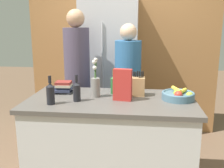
{
  "coord_description": "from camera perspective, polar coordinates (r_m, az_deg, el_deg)",
  "views": [
    {
      "loc": [
        0.27,
        -2.33,
        1.62
      ],
      "look_at": [
        0.0,
        0.1,
        1.05
      ],
      "focal_mm": 42.0,
      "sensor_mm": 36.0,
      "label": 1
    }
  ],
  "objects": [
    {
      "name": "kitchen_island",
      "position": [
        2.61,
        -0.26,
        -13.11
      ],
      "size": [
        1.56,
        0.83,
        0.93
      ],
      "color": "silver",
      "rests_on": "ground_plane"
    },
    {
      "name": "back_wall_wood",
      "position": [
        3.92,
        2.38,
        8.44
      ],
      "size": [
        2.76,
        0.12,
        2.6
      ],
      "color": "#9E6B3D",
      "rests_on": "ground_plane"
    },
    {
      "name": "refrigerator",
      "position": [
        3.62,
        -0.47,
        3.09
      ],
      "size": [
        0.75,
        0.63,
        1.98
      ],
      "color": "#B7B7BC",
      "rests_on": "ground_plane"
    },
    {
      "name": "fruit_bowl",
      "position": [
        2.49,
        14.26,
        -2.36
      ],
      "size": [
        0.3,
        0.3,
        0.11
      ],
      "color": "slate",
      "rests_on": "kitchen_island"
    },
    {
      "name": "knife_block",
      "position": [
        2.55,
        5.71,
        -0.48
      ],
      "size": [
        0.13,
        0.11,
        0.24
      ],
      "color": "tan",
      "rests_on": "kitchen_island"
    },
    {
      "name": "flower_vase",
      "position": [
        2.49,
        -3.6,
        -0.04
      ],
      "size": [
        0.08,
        0.08,
        0.38
      ],
      "color": "gray",
      "rests_on": "kitchen_island"
    },
    {
      "name": "cereal_box",
      "position": [
        2.37,
        2.3,
        -0.18
      ],
      "size": [
        0.17,
        0.09,
        0.29
      ],
      "color": "red",
      "rests_on": "kitchen_island"
    },
    {
      "name": "coffee_mug",
      "position": [
        2.74,
        3.67,
        -0.62
      ],
      "size": [
        0.08,
        0.11,
        0.08
      ],
      "color": "#42664C",
      "rests_on": "kitchen_island"
    },
    {
      "name": "book_stack",
      "position": [
        2.69,
        -10.54,
        -0.76
      ],
      "size": [
        0.2,
        0.17,
        0.12
      ],
      "color": "#232328",
      "rests_on": "kitchen_island"
    },
    {
      "name": "bottle_oil",
      "position": [
        2.33,
        -13.25,
        -1.94
      ],
      "size": [
        0.07,
        0.07,
        0.25
      ],
      "color": "black",
      "rests_on": "kitchen_island"
    },
    {
      "name": "bottle_vinegar",
      "position": [
        2.6,
        0.35,
        0.01
      ],
      "size": [
        0.06,
        0.06,
        0.25
      ],
      "color": "#286633",
      "rests_on": "kitchen_island"
    },
    {
      "name": "bottle_wine",
      "position": [
        2.38,
        -7.68,
        -1.5
      ],
      "size": [
        0.07,
        0.07,
        0.24
      ],
      "color": "black",
      "rests_on": "kitchen_island"
    },
    {
      "name": "person_at_sink",
      "position": [
        3.14,
        -7.57,
        1.91
      ],
      "size": [
        0.3,
        0.3,
        1.78
      ],
      "rotation": [
        0.0,
        0.0,
        0.17
      ],
      "color": "#383842",
      "rests_on": "ground_plane"
    },
    {
      "name": "person_in_blue",
      "position": [
        3.05,
        3.42,
        -0.23
      ],
      "size": [
        0.3,
        0.3,
        1.62
      ],
      "rotation": [
        0.0,
        0.0,
        -0.41
      ],
      "color": "#383842",
      "rests_on": "ground_plane"
    }
  ]
}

